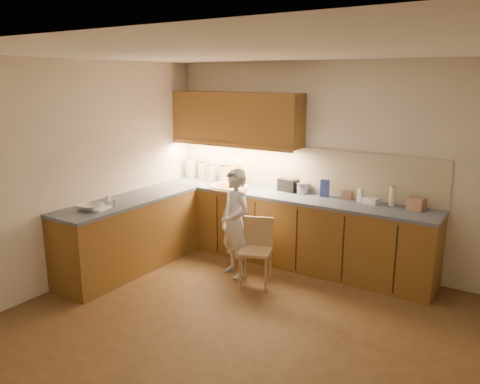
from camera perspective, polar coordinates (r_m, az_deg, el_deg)
The scene contains 24 objects.
room at distance 4.28m, azimuth 0.30°, elevation 4.27°, with size 4.54×4.50×2.62m.
l_counter at distance 6.08m, azimuth -0.73°, elevation -4.71°, with size 3.77×2.62×0.92m.
backsplash at distance 6.26m, azimuth 7.19°, elevation 2.79°, with size 3.75×0.02×0.58m, color beige.
upper_cabinets at distance 6.47m, azimuth -0.55°, elevation 8.96°, with size 1.95×0.36×0.73m.
pizza_on_board at distance 6.38m, azimuth -1.37°, elevation 0.67°, with size 0.55×0.55×0.22m.
child at distance 5.68m, azimuth -0.60°, elevation -3.83°, with size 0.49×0.32×1.34m, color silver.
wooden_chair at distance 5.54m, azimuth 2.04°, elevation -6.62°, with size 0.45×0.45×0.79m.
mixing_bowl at distance 5.60m, azimuth -17.77°, elevation -1.73°, with size 0.27×0.27×0.07m, color white.
canister_a at distance 7.07m, azimuth -6.03°, elevation 3.02°, with size 0.16×0.16×0.32m.
canister_b at distance 6.95m, azimuth -4.46°, elevation 2.74°, with size 0.17×0.17×0.29m.
canister_c at distance 6.84m, azimuth -3.55°, elevation 2.48°, with size 0.14×0.14×0.27m.
canister_d at distance 6.71m, azimuth -1.83°, elevation 2.32°, with size 0.17×0.17×0.28m.
oil_jug at distance 6.55m, azimuth -0.16°, elevation 2.29°, with size 0.14×0.11×0.36m.
toaster at distance 6.23m, azimuth 5.89°, elevation 0.84°, with size 0.28×0.19×0.17m.
steel_pot at distance 6.16m, azimuth 7.57°, elevation 0.52°, with size 0.18×0.18×0.14m.
blue_box at distance 6.01m, azimuth 10.30°, elevation 0.48°, with size 0.11×0.08×0.22m, color #33449B.
card_box_a at distance 5.95m, azimuth 12.94°, elevation -0.42°, with size 0.13×0.09×0.09m, color #A17756.
white_bottle at distance 5.85m, azimuth 14.42°, elevation -0.38°, with size 0.05×0.05×0.16m, color white.
flat_pack at distance 5.81m, azimuth 15.71°, elevation -1.01°, with size 0.19×0.13×0.07m, color silver.
tall_jar at distance 5.76m, azimuth 18.09°, elevation -0.41°, with size 0.08×0.08×0.25m.
card_box_b at distance 5.69m, azimuth 20.72°, elevation -1.35°, with size 0.18×0.14×0.14m, color tan.
dough_cloth at distance 5.63m, azimuth -17.24°, elevation -1.86°, with size 0.30×0.23×0.02m, color white.
spice_jar_a at distance 5.93m, azimuth -15.78°, elevation -0.74°, with size 0.05×0.05×0.07m, color white.
spice_jar_b at distance 5.71m, azimuth -15.01°, elevation -1.20°, with size 0.06×0.06×0.08m, color white.
Camera 1 is at (2.27, -3.57, 2.37)m, focal length 35.00 mm.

